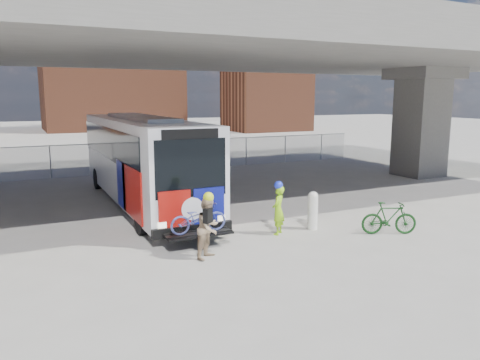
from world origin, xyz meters
TOP-DOWN VIEW (x-y plane):
  - ground at (0.00, 0.00)m, footprint 160.00×160.00m
  - bus at (-2.00, 3.73)m, footprint 2.67×12.90m
  - overpass at (0.00, 4.00)m, footprint 40.00×16.00m
  - chainlink_fence at (0.00, 12.00)m, footprint 30.00×0.06m
  - brick_buildings at (1.23, 48.23)m, footprint 54.00×22.00m
  - smokestack at (14.00, 55.00)m, footprint 2.20×2.20m
  - bollard at (2.22, -2.59)m, footprint 0.34×0.34m
  - cyclist_hivis at (0.86, -2.59)m, footprint 0.69×0.68m
  - cyclist_tan at (-2.03, -3.73)m, footprint 1.05×1.01m
  - bike_parked at (4.12, -4.18)m, footprint 1.84×1.23m

SIDE VIEW (x-z plane):
  - ground at x=0.00m, z-range 0.00..0.00m
  - bike_parked at x=4.12m, z-range 0.00..1.08m
  - bollard at x=2.22m, z-range 0.05..1.35m
  - cyclist_hivis at x=0.86m, z-range -0.03..1.74m
  - cyclist_tan at x=-2.03m, z-range -0.05..1.82m
  - chainlink_fence at x=0.00m, z-range -13.58..16.42m
  - bus at x=-2.00m, z-range 0.26..3.95m
  - brick_buildings at x=1.23m, z-range -0.58..11.42m
  - overpass at x=0.00m, z-range 2.57..10.52m
  - smokestack at x=14.00m, z-range 0.00..25.00m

